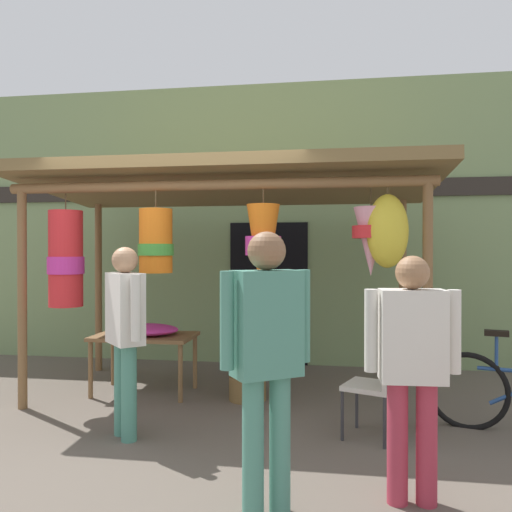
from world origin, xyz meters
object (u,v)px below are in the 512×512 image
(shopper_by_bananas, at_px, (125,325))
(passerby_at_right, at_px, (267,348))
(flower_heap_on_table, at_px, (146,330))
(folding_chair, at_px, (379,380))
(display_table, at_px, (145,341))
(vendor_in_orange, at_px, (412,358))
(wicker_basket_by_table, at_px, (248,388))

(shopper_by_bananas, xyz_separation_m, passerby_at_right, (1.36, -1.10, 0.05))
(flower_heap_on_table, relative_size, folding_chair, 0.90)
(flower_heap_on_table, bearing_deg, display_table, 133.57)
(vendor_in_orange, relative_size, shopper_by_bananas, 0.96)
(vendor_in_orange, distance_m, passerby_at_right, 0.94)
(vendor_in_orange, distance_m, shopper_by_bananas, 2.39)
(folding_chair, bearing_deg, passerby_at_right, -119.18)
(folding_chair, height_order, vendor_in_orange, vendor_in_orange)
(shopper_by_bananas, bearing_deg, vendor_in_orange, -19.76)
(wicker_basket_by_table, relative_size, passerby_at_right, 0.23)
(wicker_basket_by_table, bearing_deg, passerby_at_right, -77.58)
(flower_heap_on_table, xyz_separation_m, folding_chair, (2.45, -1.02, -0.22))
(folding_chair, relative_size, vendor_in_orange, 0.54)
(flower_heap_on_table, xyz_separation_m, wicker_basket_by_table, (1.16, -0.05, -0.59))
(folding_chair, distance_m, wicker_basket_by_table, 1.66)
(flower_heap_on_table, height_order, folding_chair, folding_chair)
(wicker_basket_by_table, height_order, passerby_at_right, passerby_at_right)
(display_table, xyz_separation_m, passerby_at_right, (1.71, -2.43, 0.43))
(vendor_in_orange, bearing_deg, folding_chair, 95.88)
(display_table, bearing_deg, passerby_at_right, -54.95)
(flower_heap_on_table, xyz_separation_m, shopper_by_bananas, (0.31, -1.31, 0.24))
(folding_chair, bearing_deg, wicker_basket_by_table, 143.09)
(folding_chair, distance_m, shopper_by_bananas, 2.21)
(vendor_in_orange, bearing_deg, wicker_basket_by_table, 124.20)
(wicker_basket_by_table, height_order, vendor_in_orange, vendor_in_orange)
(wicker_basket_by_table, height_order, shopper_by_bananas, shopper_by_bananas)
(folding_chair, xyz_separation_m, passerby_at_right, (-0.77, -1.38, 0.51))
(display_table, relative_size, vendor_in_orange, 0.71)
(display_table, distance_m, flower_heap_on_table, 0.15)
(flower_heap_on_table, bearing_deg, shopper_by_bananas, -76.54)
(display_table, bearing_deg, vendor_in_orange, -39.61)
(shopper_by_bananas, bearing_deg, passerby_at_right, -38.78)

